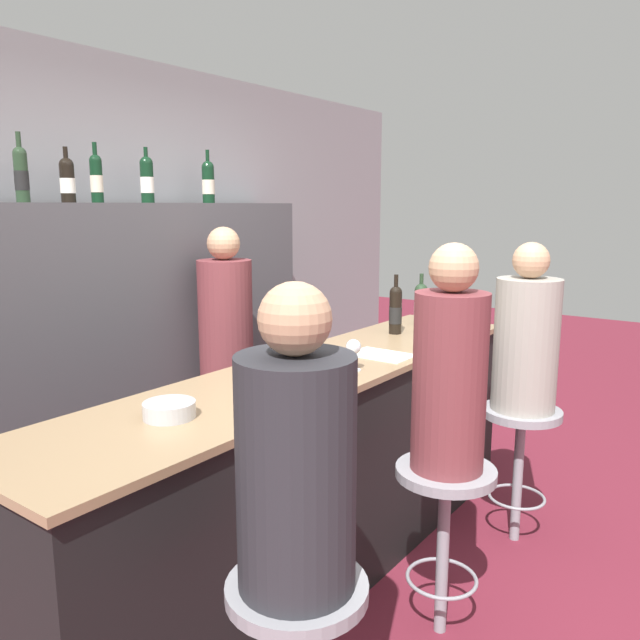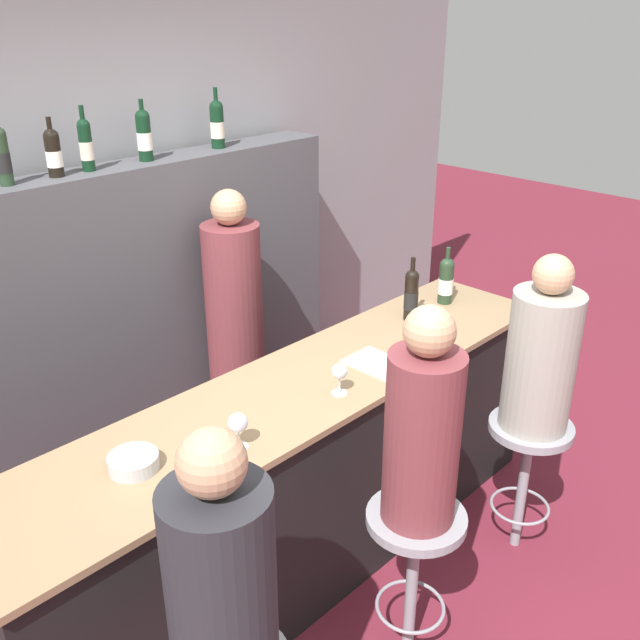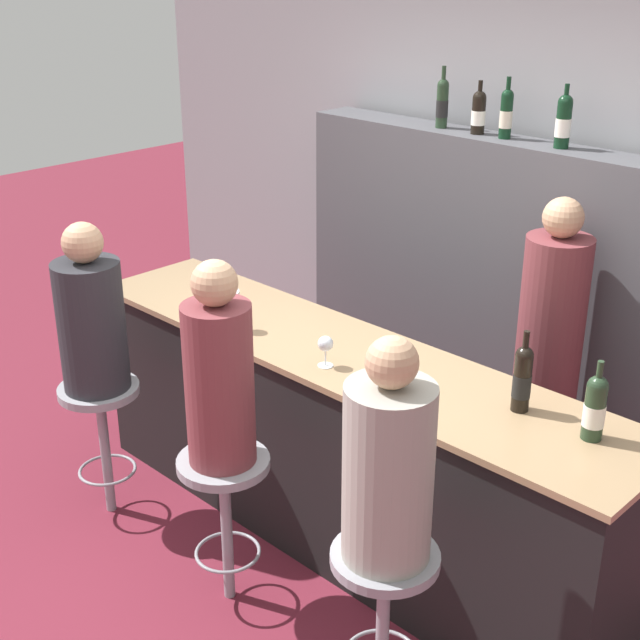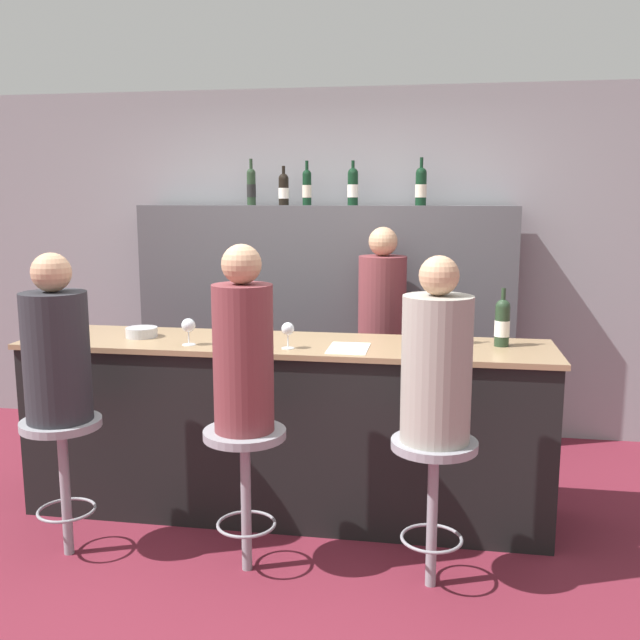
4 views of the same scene
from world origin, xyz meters
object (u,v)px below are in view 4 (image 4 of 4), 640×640
at_px(bar_stool_left, 63,449).
at_px(bartender, 381,352).
at_px(wine_bottle_backbar_0, 251,186).
at_px(wine_glass_0, 188,326).
at_px(bar_stool_right, 433,472).
at_px(wine_bottle_backbar_1, 284,189).
at_px(wine_bottle_counter_0, 444,319).
at_px(wine_bottle_backbar_3, 353,186).
at_px(wine_bottle_counter_1, 502,322).
at_px(bar_stool_middle, 245,460).
at_px(guest_seated_left, 56,349).
at_px(wine_glass_1, 288,330).
at_px(wine_bottle_backbar_4, 421,186).
at_px(guest_seated_middle, 243,349).
at_px(guest_seated_right, 437,362).
at_px(metal_bowl, 142,332).
at_px(wine_bottle_backbar_2, 307,187).

bearing_deg(bar_stool_left, bartender, 49.55).
height_order(wine_bottle_backbar_0, bar_stool_left, wine_bottle_backbar_0).
height_order(wine_glass_0, bar_stool_right, wine_glass_0).
xyz_separation_m(wine_bottle_backbar_1, wine_glass_0, (-0.20, -1.56, -0.75)).
relative_size(wine_bottle_counter_0, wine_bottle_backbar_3, 1.07).
relative_size(wine_bottle_counter_1, bar_stool_middle, 0.45).
xyz_separation_m(wine_glass_0, guest_seated_left, (-0.49, -0.51, -0.04)).
relative_size(wine_glass_0, wine_glass_1, 1.04).
bearing_deg(wine_bottle_counter_1, wine_bottle_backbar_0, 143.07).
distance_m(wine_bottle_backbar_4, bar_stool_left, 2.97).
bearing_deg(wine_bottle_backbar_0, bar_stool_middle, -76.45).
relative_size(wine_bottle_counter_1, wine_glass_1, 2.24).
bearing_deg(wine_glass_0, wine_bottle_backbar_3, 65.53).
relative_size(wine_glass_1, bar_stool_left, 0.20).
xyz_separation_m(wine_bottle_counter_1, bar_stool_middle, (-1.23, -0.76, -0.57)).
distance_m(guest_seated_left, bartender, 2.26).
height_order(wine_bottle_counter_0, wine_bottle_backbar_4, wine_bottle_backbar_4).
relative_size(bar_stool_left, bar_stool_middle, 1.00).
distance_m(wine_bottle_backbar_0, guest_seated_middle, 2.26).
bearing_deg(bar_stool_middle, wine_glass_1, 78.38).
relative_size(wine_bottle_backbar_1, guest_seated_right, 0.34).
xyz_separation_m(wine_glass_1, guest_seated_left, (-1.05, -0.51, -0.03)).
height_order(bar_stool_left, guest_seated_left, guest_seated_left).
relative_size(wine_bottle_backbar_4, bar_stool_right, 0.47).
bearing_deg(bar_stool_right, metal_bowl, 158.11).
relative_size(wine_bottle_backbar_0, wine_bottle_backbar_4, 1.00).
distance_m(wine_bottle_backbar_2, bar_stool_middle, 2.45).
distance_m(bar_stool_left, bar_stool_middle, 0.94).
height_order(wine_bottle_backbar_3, guest_seated_left, wine_bottle_backbar_3).
xyz_separation_m(metal_bowl, guest_seated_left, (-0.15, -0.68, 0.04)).
distance_m(wine_bottle_backbar_3, bar_stool_right, 2.53).
bearing_deg(guest_seated_left, wine_bottle_backbar_0, 77.85).
bearing_deg(wine_bottle_backbar_1, wine_glass_1, -77.08).
distance_m(wine_bottle_counter_0, bar_stool_middle, 1.33).
height_order(guest_seated_middle, guest_seated_right, guest_seated_middle).
relative_size(wine_bottle_backbar_1, wine_bottle_backbar_2, 0.89).
height_order(metal_bowl, guest_seated_middle, guest_seated_middle).
relative_size(wine_bottle_backbar_3, metal_bowl, 1.76).
relative_size(wine_bottle_backbar_2, wine_glass_1, 2.26).
bearing_deg(wine_bottle_backbar_1, guest_seated_right, -61.03).
height_order(wine_bottle_counter_1, wine_bottle_backbar_1, wine_bottle_backbar_1).
bearing_deg(bar_stool_left, guest_seated_right, 0.00).
relative_size(wine_bottle_backbar_1, bartender, 0.18).
height_order(wine_bottle_backbar_1, bar_stool_middle, wine_bottle_backbar_1).
bearing_deg(wine_glass_0, bar_stool_right, -20.77).
distance_m(wine_bottle_counter_1, bartender, 1.25).
bearing_deg(guest_seated_right, wine_bottle_backbar_3, 107.01).
relative_size(wine_bottle_backbar_4, bartender, 0.21).
xyz_separation_m(metal_bowl, bar_stool_right, (1.68, -0.68, -0.47)).
height_order(wine_bottle_counter_1, bar_stool_middle, wine_bottle_counter_1).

